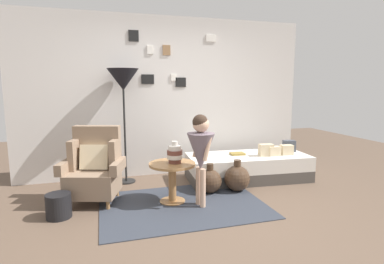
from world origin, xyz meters
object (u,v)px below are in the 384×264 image
object	(u,v)px
book_on_daybed	(237,154)
magazine_basket	(59,206)
floor_lamp	(123,83)
demijohn_far	(237,178)
daybed	(248,167)
person_child	(201,148)
vase_striped	(175,154)
armchair	(95,168)
side_table	(172,174)
demijohn_near	(210,181)

from	to	relation	value
book_on_daybed	magazine_basket	bearing A→B (deg)	-163.43
floor_lamp	demijohn_far	xyz separation A→B (m)	(1.48, -0.86, -1.34)
daybed	person_child	bearing A→B (deg)	-141.67
vase_striped	book_on_daybed	xyz separation A→B (m)	(1.18, 0.67, -0.22)
armchair	side_table	size ratio (longest dim) A/B	1.63
daybed	magazine_basket	size ratio (longest dim) A/B	6.99
floor_lamp	book_on_daybed	xyz separation A→B (m)	(1.72, -0.35, -1.12)
person_child	book_on_daybed	distance (m)	1.33
vase_striped	demijohn_far	distance (m)	1.06
armchair	demijohn_near	world-z (taller)	armchair
side_table	demijohn_near	size ratio (longest dim) A/B	1.42
book_on_daybed	vase_striped	bearing A→B (deg)	-150.38
daybed	magazine_basket	xyz separation A→B (m)	(-2.72, -0.70, -0.06)
book_on_daybed	demijohn_near	xyz separation A→B (m)	(-0.64, -0.48, -0.24)
demijohn_far	side_table	bearing A→B (deg)	-171.03
armchair	demijohn_far	bearing A→B (deg)	-5.19
side_table	floor_lamp	size ratio (longest dim) A/B	0.34
armchair	vase_striped	distance (m)	1.06
armchair	vase_striped	bearing A→B (deg)	-18.56
armchair	daybed	xyz separation A→B (m)	(2.32, 0.28, -0.24)
side_table	vase_striped	xyz separation A→B (m)	(0.03, -0.00, 0.26)
floor_lamp	magazine_basket	size ratio (longest dim) A/B	6.22
vase_striped	demijohn_far	world-z (taller)	vase_striped
floor_lamp	demijohn_far	size ratio (longest dim) A/B	3.85
person_child	daybed	bearing A→B (deg)	38.33
side_table	person_child	world-z (taller)	person_child
vase_striped	book_on_daybed	world-z (taller)	vase_striped
demijohn_near	magazine_basket	size ratio (longest dim) A/B	1.50
demijohn_far	floor_lamp	bearing A→B (deg)	149.79
floor_lamp	book_on_daybed	world-z (taller)	floor_lamp
vase_striped	demijohn_near	distance (m)	0.74
daybed	person_child	size ratio (longest dim) A/B	1.70
floor_lamp	magazine_basket	xyz separation A→B (m)	(-0.84, -1.11, -1.39)
book_on_daybed	magazine_basket	size ratio (longest dim) A/B	0.79
person_child	magazine_basket	xyz separation A→B (m)	(-1.65, 0.14, -0.60)
daybed	side_table	size ratio (longest dim) A/B	3.29
vase_striped	floor_lamp	size ratio (longest dim) A/B	0.16
demijohn_near	floor_lamp	bearing A→B (deg)	142.82
floor_lamp	demijohn_near	bearing A→B (deg)	-37.18
floor_lamp	person_child	xyz separation A→B (m)	(0.81, -1.25, -0.79)
vase_striped	magazine_basket	xyz separation A→B (m)	(-1.38, -0.09, -0.50)
armchair	daybed	size ratio (longest dim) A/B	0.50
book_on_daybed	side_table	bearing A→B (deg)	-151.13
armchair	demijohn_far	world-z (taller)	armchair
vase_striped	demijohn_near	xyz separation A→B (m)	(0.55, 0.20, -0.46)
armchair	floor_lamp	world-z (taller)	floor_lamp
demijohn_far	magazine_basket	size ratio (longest dim) A/B	1.62
demijohn_far	demijohn_near	bearing A→B (deg)	174.29
daybed	demijohn_near	distance (m)	0.89
armchair	demijohn_far	distance (m)	1.95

